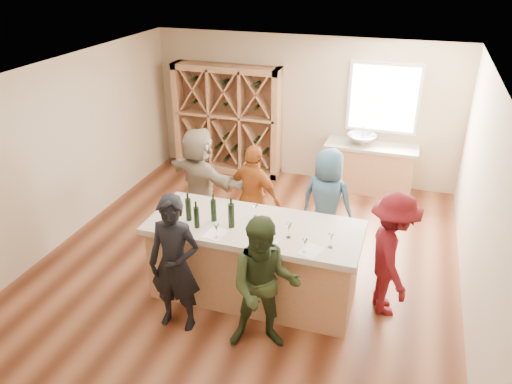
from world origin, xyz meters
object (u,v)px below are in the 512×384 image
(wine_rack, at_px, (227,120))
(person_far_right, at_px, (327,202))
(wine_bottle_b, at_px, (197,217))
(person_near_left, at_px, (175,264))
(tasting_counter_base, at_px, (254,263))
(wine_bottle_e, at_px, (231,216))
(wine_bottle_c, at_px, (214,210))
(person_near_right, at_px, (264,286))
(person_far_mid, at_px, (254,196))
(person_server, at_px, (391,255))
(sink, at_px, (361,139))
(person_far_left, at_px, (200,181))
(wine_bottle_a, at_px, (188,210))

(wine_rack, height_order, person_far_right, wine_rack)
(wine_bottle_b, distance_m, person_near_left, 0.66)
(tasting_counter_base, distance_m, wine_bottle_e, 0.79)
(wine_bottle_c, distance_m, person_near_right, 1.29)
(wine_bottle_e, distance_m, person_far_mid, 1.47)
(person_server, xyz_separation_m, person_far_right, (-1.02, 1.16, 0.00))
(wine_bottle_c, bearing_deg, person_far_right, 50.15)
(tasting_counter_base, relative_size, person_near_right, 1.55)
(wine_rack, relative_size, person_far_mid, 1.35)
(wine_bottle_e, height_order, person_far_mid, person_far_mid)
(sink, relative_size, wine_bottle_b, 1.94)
(person_server, bearing_deg, wine_bottle_b, 85.49)
(wine_bottle_e, xyz_separation_m, person_server, (1.96, 0.37, -0.41))
(wine_rack, distance_m, wine_bottle_c, 4.10)
(sink, distance_m, person_far_left, 3.27)
(person_near_left, bearing_deg, person_far_mid, 79.73)
(wine_bottle_e, bearing_deg, person_far_left, 126.15)
(wine_bottle_a, distance_m, wine_bottle_e, 0.58)
(wine_rack, height_order, wine_bottle_c, wine_rack)
(person_far_right, bearing_deg, sink, -81.85)
(wine_rack, height_order, wine_bottle_b, wine_rack)
(wine_bottle_e, distance_m, person_server, 2.03)
(wine_rack, distance_m, person_server, 5.05)
(wine_bottle_a, relative_size, wine_bottle_b, 1.07)
(tasting_counter_base, bearing_deg, person_far_left, 134.62)
(person_far_left, bearing_deg, wine_bottle_a, 132.44)
(person_near_left, bearing_deg, sink, 68.69)
(sink, xyz_separation_m, person_far_left, (-2.24, -2.38, -0.13))
(wine_rack, height_order, person_server, wine_rack)
(wine_bottle_a, bearing_deg, wine_bottle_c, 15.23)
(tasting_counter_base, xyz_separation_m, person_far_mid, (-0.42, 1.26, 0.32))
(person_far_left, bearing_deg, person_server, -177.38)
(person_near_left, distance_m, person_server, 2.64)
(wine_bottle_c, relative_size, person_far_left, 0.17)
(person_near_right, xyz_separation_m, person_far_left, (-1.77, 2.25, 0.05))
(sink, relative_size, wine_bottle_c, 1.85)
(wine_rack, bearing_deg, wine_bottle_b, -74.22)
(wine_bottle_e, relative_size, person_far_right, 0.19)
(person_server, bearing_deg, wine_bottle_e, 83.97)
(person_far_right, xyz_separation_m, person_far_left, (-2.05, -0.00, 0.05))
(wine_bottle_c, distance_m, person_far_left, 1.71)
(wine_rack, distance_m, wine_bottle_b, 4.28)
(person_near_left, xyz_separation_m, person_server, (2.41, 1.08, -0.05))
(tasting_counter_base, distance_m, person_far_mid, 1.36)
(person_near_left, bearing_deg, wine_bottle_e, 54.92)
(person_near_right, bearing_deg, person_near_left, 163.14)
(wine_bottle_b, bearing_deg, wine_bottle_e, 19.25)
(wine_bottle_a, relative_size, person_near_right, 0.18)
(wine_bottle_a, bearing_deg, wine_rack, 103.96)
(wine_bottle_b, bearing_deg, person_server, 12.21)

